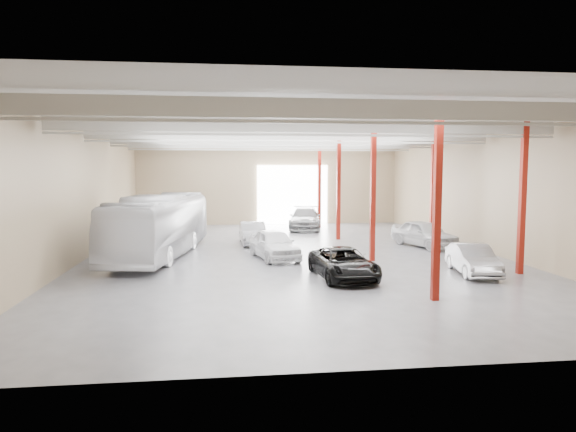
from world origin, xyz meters
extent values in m
cube|color=#4D4D53|center=(0.00, 0.00, 0.00)|extent=(22.00, 32.00, 0.01)
cube|color=#A7A7A3|center=(0.00, 0.00, 7.00)|extent=(22.00, 32.00, 0.12)
cube|color=#886D55|center=(0.00, 16.00, 3.50)|extent=(22.00, 0.12, 7.00)
cube|color=#886D55|center=(0.00, -16.00, 3.50)|extent=(22.00, 0.12, 7.00)
cube|color=#886D55|center=(-11.00, 0.00, 3.50)|extent=(0.12, 32.00, 7.00)
cube|color=#886D55|center=(11.00, 0.00, 3.50)|extent=(0.12, 32.00, 7.00)
cube|color=white|center=(2.00, 15.85, 2.50)|extent=(6.00, 0.20, 5.00)
cube|color=maroon|center=(3.80, -10.00, 3.50)|extent=(0.25, 0.25, 7.00)
cube|color=maroon|center=(3.80, -2.00, 3.50)|extent=(0.25, 0.25, 7.00)
cube|color=maroon|center=(3.80, 6.00, 3.50)|extent=(0.25, 0.25, 7.00)
cube|color=maroon|center=(3.80, 13.00, 3.50)|extent=(0.25, 0.25, 7.00)
cube|color=maroon|center=(9.50, -6.00, 3.50)|extent=(0.25, 0.25, 7.00)
cube|color=maroon|center=(9.50, 4.00, 3.50)|extent=(0.25, 0.25, 7.00)
cube|color=#B7B8B2|center=(0.00, -12.00, 6.55)|extent=(21.60, 0.15, 0.60)
cube|color=#B7B8B2|center=(0.00, -12.00, 6.15)|extent=(21.60, 0.10, 0.10)
cube|color=#B7B8B2|center=(0.00, -6.00, 6.55)|extent=(21.60, 0.15, 0.60)
cube|color=#B7B8B2|center=(0.00, -6.00, 6.15)|extent=(21.60, 0.10, 0.10)
cube|color=#B7B8B2|center=(0.00, 0.00, 6.55)|extent=(21.60, 0.15, 0.60)
cube|color=#B7B8B2|center=(0.00, 0.00, 6.15)|extent=(21.60, 0.10, 0.10)
cube|color=#B7B8B2|center=(0.00, 6.00, 6.55)|extent=(21.60, 0.15, 0.60)
cube|color=#B7B8B2|center=(0.00, 6.00, 6.15)|extent=(21.60, 0.10, 0.10)
cube|color=#B7B8B2|center=(0.00, 12.00, 6.55)|extent=(21.60, 0.15, 0.60)
cube|color=#B7B8B2|center=(0.00, 12.00, 6.15)|extent=(21.60, 0.10, 0.10)
imported|color=silver|center=(-7.22, 0.83, 1.67)|extent=(4.62, 12.27, 3.34)
imported|color=black|center=(1.35, -6.00, 0.66)|extent=(2.55, 4.92, 1.33)
imported|color=white|center=(-1.15, -0.80, 0.78)|extent=(2.75, 4.84, 1.55)
imported|color=#AFAFB4|center=(-2.00, 4.50, 0.70)|extent=(1.65, 4.30, 1.40)
imported|color=gray|center=(2.50, 12.00, 0.84)|extent=(3.39, 6.14, 1.68)
imported|color=#A1A1A5|center=(7.34, -5.83, 0.68)|extent=(2.03, 4.27, 1.35)
imported|color=silver|center=(8.30, 2.26, 0.80)|extent=(3.27, 5.06, 1.60)
camera|label=1|loc=(-3.69, -27.41, 4.77)|focal=32.00mm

